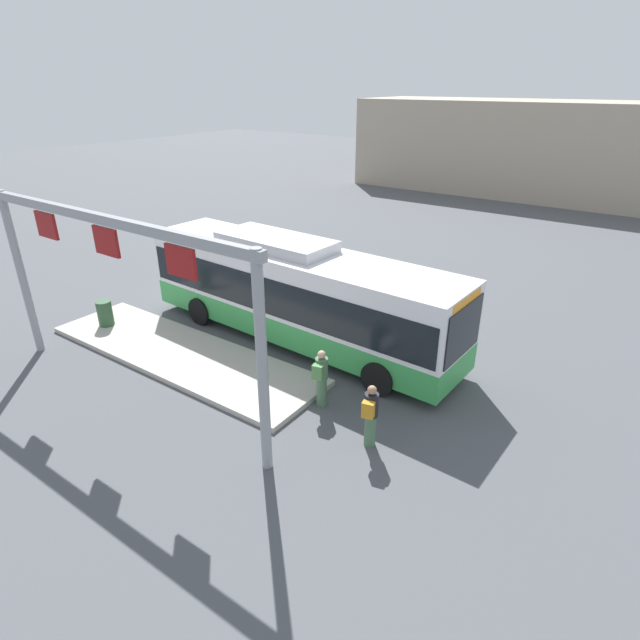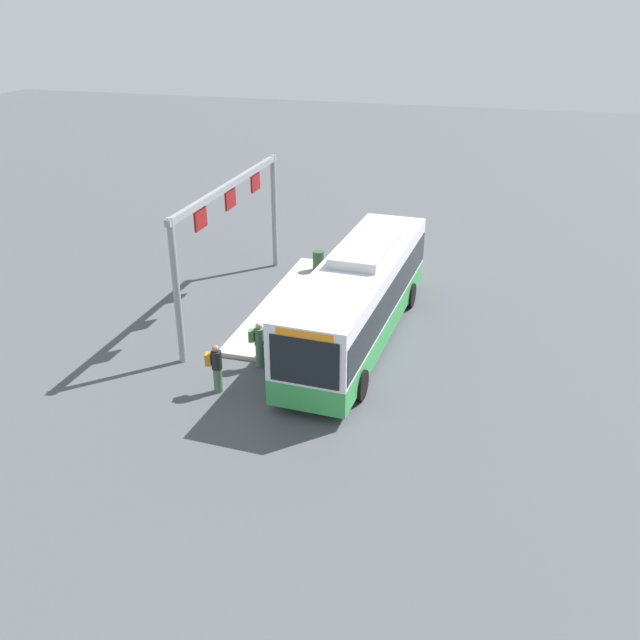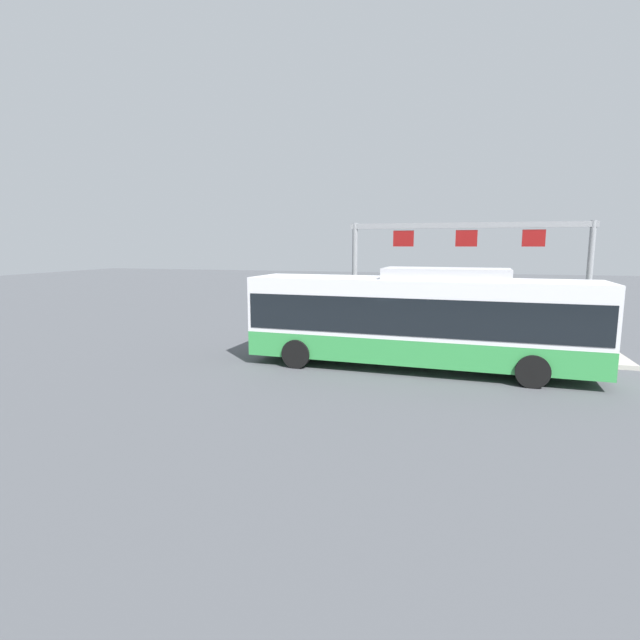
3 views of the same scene
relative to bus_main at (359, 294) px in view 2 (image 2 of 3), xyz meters
The scene contains 7 objects.
ground_plane 1.81m from the bus_main, ahead, with size 120.00×120.00×0.00m, color #4C4F54.
platform_curb 4.25m from the bus_main, 126.70° to the right, with size 10.00×2.80×0.16m, color #B2ADA3.
bus_main is the anchor object (origin of this frame).
person_boarding 6.07m from the bus_main, 35.80° to the right, with size 0.42×0.58×1.67m.
person_waiting_near 4.16m from the bus_main, 43.51° to the right, with size 0.42×0.58×1.67m.
platform_sign_gantry 6.04m from the bus_main, 105.72° to the right, with size 10.15×0.24×5.20m.
trash_bin 6.96m from the bus_main, 151.52° to the right, with size 0.52×0.52×0.90m, color #2D5133.
Camera 2 is at (22.27, 4.94, 11.63)m, focal length 38.55 mm.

